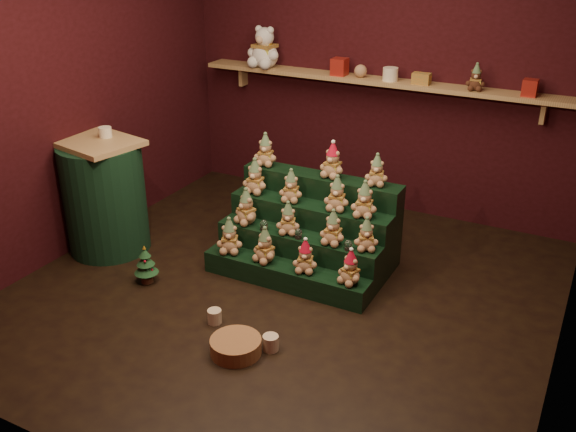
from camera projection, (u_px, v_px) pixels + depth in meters
The scene contains 40 objects.
ground at pixel (283, 293), 5.04m from camera, with size 4.00×4.00×0.00m, color black.
back_wall at pixel (383, 67), 6.10m from camera, with size 4.00×0.10×2.80m, color black.
front_wall at pixel (61, 238), 2.80m from camera, with size 4.00×0.10×2.80m, color black.
left_wall at pixel (64, 88), 5.32m from camera, with size 0.10×4.00×2.80m, color black.
back_shelf at pixel (376, 81), 6.00m from camera, with size 3.60×0.26×0.24m.
riser_tier_front at pixel (285, 276), 5.11m from camera, with size 1.40×0.22×0.18m, color black.
riser_tier_midfront at pixel (298, 254), 5.25m from camera, with size 1.40×0.22×0.36m, color black.
riser_tier_midback at pixel (310, 234), 5.39m from camera, with size 1.40×0.22×0.54m, color black.
riser_tier_back at pixel (321, 214), 5.53m from camera, with size 1.40×0.22×0.72m, color black.
teddy_0 at pixel (230, 236), 5.22m from camera, with size 0.21×0.19×0.30m, color tan, non-canonical shape.
teddy_1 at pixel (265, 245), 5.08m from camera, with size 0.21×0.19×0.29m, color tan, non-canonical shape.
teddy_2 at pixel (305, 256), 4.93m from camera, with size 0.19×0.17×0.27m, color tan, non-canonical shape.
teddy_3 at pixel (351, 267), 4.77m from camera, with size 0.20×0.18×0.27m, color tan, non-canonical shape.
teddy_4 at pixel (246, 206), 5.30m from camera, with size 0.22×0.19×0.30m, color tan, non-canonical shape.
teddy_5 at pixel (288, 218), 5.14m from camera, with size 0.19×0.17×0.27m, color tan, non-canonical shape.
teddy_6 at pixel (333, 227), 4.97m from camera, with size 0.20×0.18×0.28m, color tan, non-canonical shape.
teddy_7 at pixel (366, 234), 4.88m from camera, with size 0.19×0.17×0.26m, color tan, non-canonical shape.
teddy_8 at pixel (255, 176), 5.44m from camera, with size 0.21×0.19×0.30m, color tan, non-canonical shape.
teddy_9 at pixel (291, 186), 5.28m from camera, with size 0.19×0.18×0.27m, color tan, non-canonical shape.
teddy_10 at pixel (337, 193), 5.12m from camera, with size 0.20×0.18×0.28m, color tan, non-canonical shape.
teddy_11 at pixel (365, 199), 5.00m from camera, with size 0.21×0.19×0.29m, color tan, non-canonical shape.
teddy_12 at pixel (266, 150), 5.54m from camera, with size 0.20×0.18×0.28m, color tan, non-canonical shape.
teddy_13 at pixel (333, 160), 5.28m from camera, with size 0.21×0.19×0.29m, color tan, non-canonical shape.
teddy_14 at pixel (377, 170), 5.12m from camera, with size 0.18×0.17×0.26m, color tan, non-canonical shape.
snow_globe_a at pixel (264, 225), 5.22m from camera, with size 0.07×0.07×0.09m.
snow_globe_b at pixel (298, 234), 5.09m from camera, with size 0.06×0.06×0.08m.
snow_globe_c at pixel (348, 245), 4.91m from camera, with size 0.06×0.06×0.08m.
side_table at pixel (105, 197), 5.53m from camera, with size 0.75×0.70×1.00m.
table_ornament at pixel (105, 132), 5.38m from camera, with size 0.11×0.11×0.09m, color beige.
mini_christmas_tree at pixel (146, 264), 5.13m from camera, with size 0.19×0.19×0.33m.
mug_left at pixel (215, 316), 4.65m from camera, with size 0.10×0.10×0.10m, color beige.
mug_right at pixel (271, 343), 4.35m from camera, with size 0.11×0.11×0.11m, color beige.
wicker_basket at pixel (236, 346), 4.32m from camera, with size 0.35×0.35×0.11m, color #92623B.
white_bear at pixel (265, 41), 6.36m from camera, with size 0.36×0.33×0.51m, color white, non-canonical shape.
brown_bear at pixel (476, 77), 5.53m from camera, with size 0.16×0.15×0.23m, color #492618, non-canonical shape.
gift_tin_red_a at pixel (340, 67), 6.09m from camera, with size 0.14×0.14×0.16m, color #AA241A.
gift_tin_cream at pixel (390, 74), 5.89m from camera, with size 0.14×0.14×0.12m, color beige.
gift_tin_red_b at pixel (530, 88), 5.37m from camera, with size 0.12×0.12×0.14m, color #AA241A.
shelf_plush_ball at pixel (361, 71), 6.01m from camera, with size 0.12×0.12×0.12m, color tan.
scarf_gift_box at pixel (421, 79), 5.77m from camera, with size 0.16×0.10×0.10m, color #CC671C.
Camera 1 is at (2.04, -3.81, 2.66)m, focal length 40.00 mm.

